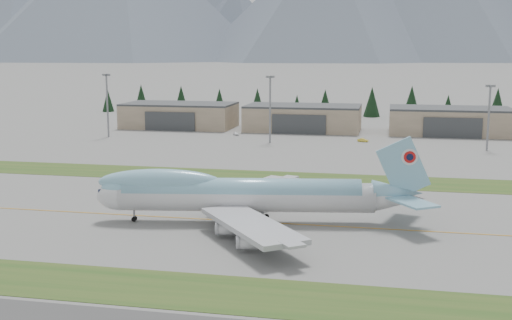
% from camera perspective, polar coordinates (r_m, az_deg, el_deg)
% --- Properties ---
extents(ground, '(7000.00, 7000.00, 0.00)m').
position_cam_1_polar(ground, '(126.36, 1.95, -5.64)').
color(ground, '#60605E').
rests_on(ground, ground).
extents(grass_strip_near, '(400.00, 14.00, 0.08)m').
position_cam_1_polar(grass_strip_near, '(91.00, -2.22, -11.83)').
color(grass_strip_near, '#294D1B').
rests_on(grass_strip_near, ground).
extents(grass_strip_far, '(400.00, 18.00, 0.08)m').
position_cam_1_polar(grass_strip_far, '(169.72, 4.54, -1.70)').
color(grass_strip_far, '#294D1B').
rests_on(grass_strip_far, ground).
extents(taxiway_line_main, '(400.00, 0.40, 0.02)m').
position_cam_1_polar(taxiway_line_main, '(126.36, 1.95, -5.64)').
color(taxiway_line_main, '#C68417').
rests_on(taxiway_line_main, ground).
extents(boeing_747_freighter, '(66.27, 56.25, 17.38)m').
position_cam_1_polar(boeing_747_freighter, '(125.57, -1.18, -3.04)').
color(boeing_747_freighter, silver).
rests_on(boeing_747_freighter, ground).
extents(hangar_left, '(48.00, 26.60, 10.80)m').
position_cam_1_polar(hangar_left, '(286.19, -6.80, 3.98)').
color(hangar_left, gray).
rests_on(hangar_left, ground).
extents(hangar_center, '(48.00, 26.60, 10.80)m').
position_cam_1_polar(hangar_center, '(273.80, 4.21, 3.77)').
color(hangar_center, gray).
rests_on(hangar_center, ground).
extents(hangar_right, '(48.00, 26.60, 10.80)m').
position_cam_1_polar(hangar_right, '(272.58, 16.83, 3.35)').
color(hangar_right, gray).
rests_on(hangar_right, ground).
extents(floodlight_masts, '(190.70, 8.78, 24.68)m').
position_cam_1_polar(floodlight_masts, '(231.56, 9.19, 5.37)').
color(floodlight_masts, gray).
rests_on(floodlight_masts, ground).
extents(service_vehicle_a, '(3.17, 4.13, 1.31)m').
position_cam_1_polar(service_vehicle_a, '(257.57, -1.79, 2.21)').
color(service_vehicle_a, white).
rests_on(service_vehicle_a, ground).
extents(service_vehicle_b, '(4.22, 2.37, 1.32)m').
position_cam_1_polar(service_vehicle_b, '(241.99, 9.48, 1.60)').
color(service_vehicle_b, gold).
rests_on(service_vehicle_b, ground).
extents(conifer_belt, '(269.30, 15.41, 16.19)m').
position_cam_1_polar(conifer_belt, '(334.66, 7.30, 5.09)').
color(conifer_belt, black).
rests_on(conifer_belt, ground).
extents(mountain_ridge_rear, '(4449.80, 1064.96, 532.48)m').
position_cam_1_polar(mountain_ridge_rear, '(3035.95, 16.25, 13.44)').
color(mountain_ridge_rear, '#44495B').
rests_on(mountain_ridge_rear, ground).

